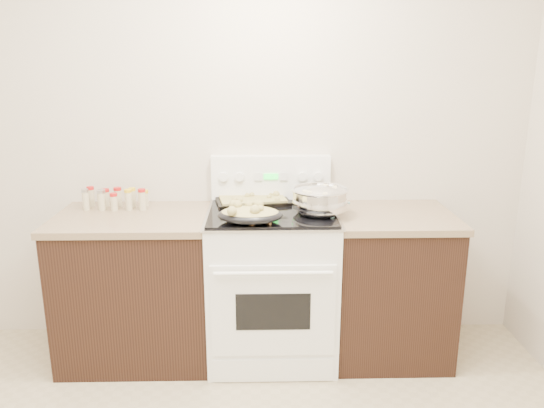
{
  "coord_description": "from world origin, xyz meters",
  "views": [
    {
      "loc": [
        0.28,
        -1.61,
        1.82
      ],
      "look_at": [
        0.35,
        1.37,
        1.0
      ],
      "focal_mm": 35.0,
      "sensor_mm": 36.0,
      "label": 1
    }
  ],
  "objects": [
    {
      "name": "counter_right",
      "position": [
        1.08,
        1.43,
        0.46
      ],
      "size": [
        0.73,
        0.67,
        0.92
      ],
      "color": "black",
      "rests_on": "ground"
    },
    {
      "name": "counter_left",
      "position": [
        -0.48,
        1.43,
        0.46
      ],
      "size": [
        0.93,
        0.67,
        0.92
      ],
      "color": "black",
      "rests_on": "ground"
    },
    {
      "name": "mixing_bowl",
      "position": [
        0.63,
        1.37,
        1.02
      ],
      "size": [
        0.42,
        0.42,
        0.2
      ],
      "color": "silver",
      "rests_on": "kitchen_range"
    },
    {
      "name": "spice_jars",
      "position": [
        -0.62,
        1.58,
        0.98
      ],
      "size": [
        0.39,
        0.16,
        0.13
      ],
      "color": "#BFB28C",
      "rests_on": "counter_left"
    },
    {
      "name": "room_shell",
      "position": [
        0.0,
        0.0,
        1.7
      ],
      "size": [
        4.1,
        3.6,
        2.75
      ],
      "color": "beige",
      "rests_on": "ground"
    },
    {
      "name": "kitchen_range",
      "position": [
        0.35,
        1.42,
        0.49
      ],
      "size": [
        0.78,
        0.73,
        1.22
      ],
      "color": "white",
      "rests_on": "ground"
    },
    {
      "name": "roasting_pan",
      "position": [
        0.22,
        1.2,
        0.99
      ],
      "size": [
        0.38,
        0.28,
        0.12
      ],
      "color": "black",
      "rests_on": "kitchen_range"
    },
    {
      "name": "wooden_spoon",
      "position": [
        0.25,
        1.19,
        0.95
      ],
      "size": [
        0.13,
        0.25,
        0.04
      ],
      "color": "#B18051",
      "rests_on": "kitchen_range"
    },
    {
      "name": "blue_ladle",
      "position": [
        0.69,
        1.29,
        0.98
      ],
      "size": [
        0.19,
        0.25,
        0.1
      ],
      "color": "#9EE2EC",
      "rests_on": "kitchen_range"
    },
    {
      "name": "baking_sheet",
      "position": [
        0.23,
        1.63,
        0.96
      ],
      "size": [
        0.5,
        0.39,
        0.06
      ],
      "color": "black",
      "rests_on": "kitchen_range"
    }
  ]
}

